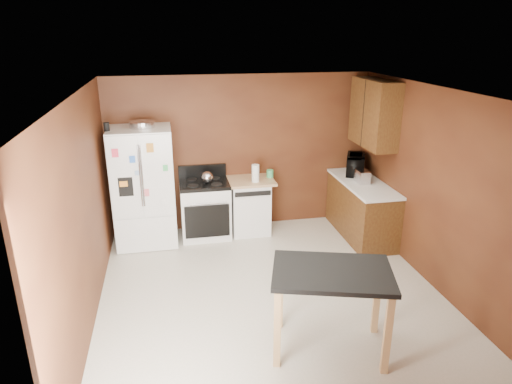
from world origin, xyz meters
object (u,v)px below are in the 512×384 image
object	(u,v)px
dishwasher	(249,205)
pen_cup	(107,127)
paper_towel	(255,173)
green_canister	(270,174)
toaster	(362,176)
refrigerator	(144,187)
island	(332,283)
gas_range	(205,208)
roasting_pan	(142,124)
microwave	(355,165)
kettle	(207,177)

from	to	relation	value
dishwasher	pen_cup	bearing A→B (deg)	-174.52
paper_towel	dishwasher	bearing A→B (deg)	122.72
green_canister	toaster	size ratio (longest dim) A/B	0.46
refrigerator	island	bearing A→B (deg)	-57.20
refrigerator	gas_range	xyz separation A→B (m)	(0.91, 0.06, -0.44)
dishwasher	toaster	bearing A→B (deg)	-16.70
toaster	dishwasher	distance (m)	1.84
roasting_pan	dishwasher	xyz separation A→B (m)	(1.58, 0.05, -1.39)
pen_cup	green_canister	size ratio (longest dim) A/B	1.00
paper_towel	refrigerator	bearing A→B (deg)	178.82
roasting_pan	green_canister	world-z (taller)	roasting_pan
paper_towel	gas_range	distance (m)	0.98
roasting_pan	microwave	xyz separation A→B (m)	(3.34, -0.02, -0.80)
roasting_pan	dishwasher	bearing A→B (deg)	1.64
pen_cup	island	world-z (taller)	pen_cup
refrigerator	gas_range	world-z (taller)	refrigerator
roasting_pan	microwave	distance (m)	3.43
pen_cup	toaster	bearing A→B (deg)	-4.72
kettle	island	bearing A→B (deg)	-72.25
microwave	dishwasher	bearing A→B (deg)	112.06
island	dishwasher	bearing A→B (deg)	95.17
refrigerator	kettle	bearing A→B (deg)	0.45
refrigerator	dishwasher	distance (m)	1.69
pen_cup	green_canister	bearing A→B (deg)	6.10
green_canister	gas_range	size ratio (longest dim) A/B	0.11
paper_towel	island	world-z (taller)	paper_towel
pen_cup	gas_range	xyz separation A→B (m)	(1.34, 0.17, -1.40)
roasting_pan	paper_towel	world-z (taller)	roasting_pan
roasting_pan	pen_cup	bearing A→B (deg)	-162.30
microwave	island	distance (m)	3.34
roasting_pan	pen_cup	world-z (taller)	pen_cup
kettle	pen_cup	bearing A→B (deg)	-175.06
kettle	paper_towel	distance (m)	0.75
roasting_pan	kettle	distance (m)	1.25
pen_cup	paper_towel	size ratio (longest dim) A/B	0.44
gas_range	dishwasher	bearing A→B (deg)	1.94
kettle	toaster	xyz separation A→B (m)	(2.36, -0.43, 0.00)
green_canister	paper_towel	bearing A→B (deg)	-146.64
toaster	gas_range	distance (m)	2.51
green_canister	refrigerator	size ratio (longest dim) A/B	0.07
toaster	island	xyz separation A→B (m)	(-1.41, -2.53, -0.23)
paper_towel	toaster	xyz separation A→B (m)	(1.61, -0.39, -0.03)
dishwasher	kettle	bearing A→B (deg)	-173.44
toaster	dishwasher	size ratio (longest dim) A/B	0.30
pen_cup	dishwasher	world-z (taller)	pen_cup
paper_towel	microwave	bearing A→B (deg)	2.02
microwave	roasting_pan	bearing A→B (deg)	113.78
toaster	dishwasher	bearing A→B (deg)	163.31
green_canister	island	world-z (taller)	green_canister
kettle	microwave	world-z (taller)	microwave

